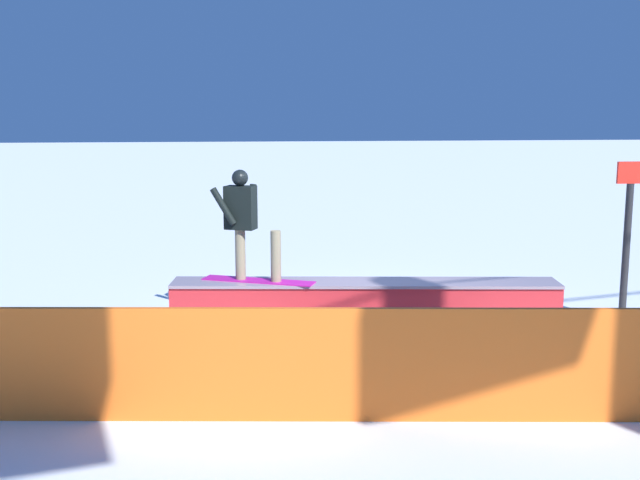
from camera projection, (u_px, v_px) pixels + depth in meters
ground_plane at (365, 327)px, 10.71m from camera, size 120.00×120.00×0.00m
grind_box at (365, 307)px, 10.66m from camera, size 5.29×1.22×0.65m
snowboarder at (246, 221)px, 10.52m from camera, size 1.55×0.87×1.51m
safety_fence at (423, 365)px, 7.43m from camera, size 12.28×1.53×1.12m
trail_marker at (627, 238)px, 10.77m from camera, size 0.40×0.10×2.26m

